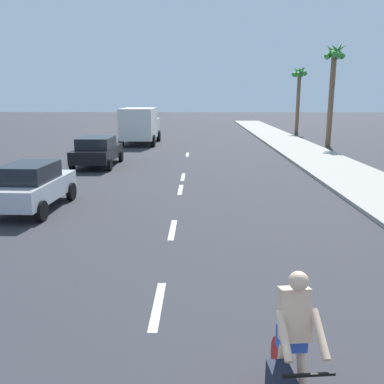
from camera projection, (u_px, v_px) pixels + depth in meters
ground_plane at (184, 171)px, 21.04m from camera, size 160.00×160.00×0.00m
sidewalk_strip at (327, 164)px, 22.85m from camera, size 3.60×80.00×0.14m
lane_stripe_2 at (158, 305)px, 7.50m from camera, size 0.16×1.80×0.01m
lane_stripe_3 at (173, 230)px, 11.75m from camera, size 0.16×1.80×0.01m
lane_stripe_4 at (180, 190)px, 16.79m from camera, size 0.16×1.80×0.01m
lane_stripe_5 at (183, 177)px, 19.40m from camera, size 0.16×1.80×0.01m
lane_stripe_6 at (187, 155)px, 26.88m from camera, size 0.16×1.80×0.01m
cyclist at (291, 355)px, 4.69m from camera, size 0.66×1.71×1.82m
parked_car_silver at (32, 185)px, 13.64m from camera, size 1.93×3.93×1.57m
parked_car_black at (97, 151)px, 22.30m from camera, size 2.10×4.54×1.57m
delivery_truck at (140, 125)px, 32.52m from camera, size 2.72×6.26×2.80m
palm_tree_far at (333, 69)px, 30.07m from camera, size 1.69×1.88×7.50m
palm_tree_distant at (299, 81)px, 41.53m from camera, size 1.78×1.78×6.79m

